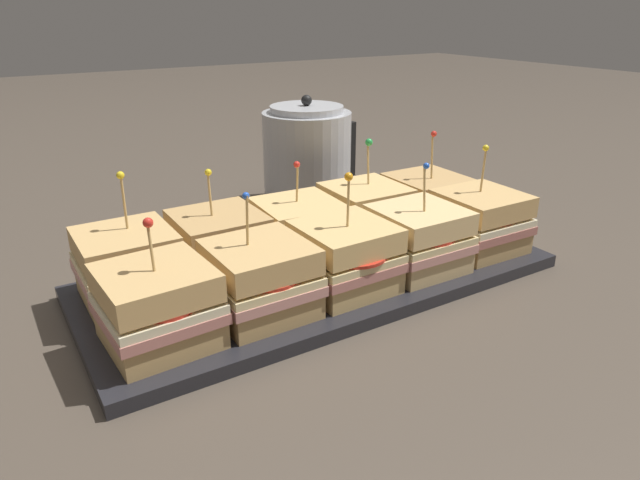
{
  "coord_description": "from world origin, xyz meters",
  "views": [
    {
      "loc": [
        -0.39,
        -0.62,
        0.37
      ],
      "look_at": [
        0.0,
        0.0,
        0.06
      ],
      "focal_mm": 32.0,
      "sensor_mm": 36.0,
      "label": 1
    }
  ],
  "objects_px": {
    "sandwich_front_right": "(418,239)",
    "sandwich_front_far_right": "(480,221)",
    "sandwich_back_right": "(365,213)",
    "sandwich_front_center": "(345,257)",
    "sandwich_back_far_right": "(426,201)",
    "sandwich_back_left": "(219,245)",
    "kettle_steel": "(307,157)",
    "sandwich_back_far_left": "(128,265)",
    "sandwich_front_far_left": "(158,307)",
    "sandwich_front_left": "(260,279)",
    "sandwich_back_center": "(297,230)",
    "serving_platter": "(320,276)"
  },
  "relations": [
    {
      "from": "sandwich_front_right",
      "to": "sandwich_front_far_right",
      "type": "relative_size",
      "value": 0.97
    },
    {
      "from": "sandwich_back_right",
      "to": "sandwich_front_center",
      "type": "bearing_deg",
      "value": -135.01
    },
    {
      "from": "sandwich_front_center",
      "to": "sandwich_back_far_right",
      "type": "height_order",
      "value": "sandwich_back_far_right"
    },
    {
      "from": "sandwich_back_left",
      "to": "kettle_steel",
      "type": "height_order",
      "value": "kettle_steel"
    },
    {
      "from": "sandwich_front_right",
      "to": "sandwich_back_far_left",
      "type": "bearing_deg",
      "value": 160.96
    },
    {
      "from": "sandwich_front_center",
      "to": "sandwich_front_right",
      "type": "xyz_separation_m",
      "value": [
        0.12,
        -0.0,
        -0.0
      ]
    },
    {
      "from": "sandwich_front_right",
      "to": "sandwich_back_right",
      "type": "relative_size",
      "value": 0.97
    },
    {
      "from": "kettle_steel",
      "to": "sandwich_front_far_left",
      "type": "bearing_deg",
      "value": -138.02
    },
    {
      "from": "sandwich_back_left",
      "to": "sandwich_back_far_right",
      "type": "height_order",
      "value": "sandwich_back_far_right"
    },
    {
      "from": "sandwich_back_right",
      "to": "sandwich_back_far_right",
      "type": "distance_m",
      "value": 0.13
    },
    {
      "from": "sandwich_back_left",
      "to": "sandwich_back_far_right",
      "type": "distance_m",
      "value": 0.37
    },
    {
      "from": "sandwich_front_left",
      "to": "sandwich_back_center",
      "type": "relative_size",
      "value": 1.06
    },
    {
      "from": "sandwich_front_center",
      "to": "sandwich_back_right",
      "type": "relative_size",
      "value": 1.0
    },
    {
      "from": "sandwich_back_far_left",
      "to": "sandwich_front_center",
      "type": "bearing_deg",
      "value": -26.91
    },
    {
      "from": "sandwich_front_left",
      "to": "kettle_steel",
      "type": "relative_size",
      "value": 0.72
    },
    {
      "from": "sandwich_back_left",
      "to": "sandwich_back_center",
      "type": "xyz_separation_m",
      "value": [
        0.12,
        -0.0,
        -0.0
      ]
    },
    {
      "from": "sandwich_front_far_right",
      "to": "sandwich_back_far_right",
      "type": "relative_size",
      "value": 0.98
    },
    {
      "from": "serving_platter",
      "to": "sandwich_front_left",
      "type": "distance_m",
      "value": 0.15
    },
    {
      "from": "sandwich_front_center",
      "to": "sandwich_back_right",
      "type": "bearing_deg",
      "value": 44.99
    },
    {
      "from": "sandwich_back_right",
      "to": "serving_platter",
      "type": "bearing_deg",
      "value": -153.63
    },
    {
      "from": "sandwich_front_right",
      "to": "sandwich_back_right",
      "type": "distance_m",
      "value": 0.12
    },
    {
      "from": "sandwich_back_center",
      "to": "kettle_steel",
      "type": "distance_m",
      "value": 0.3
    },
    {
      "from": "serving_platter",
      "to": "sandwich_front_far_left",
      "type": "distance_m",
      "value": 0.26
    },
    {
      "from": "sandwich_front_right",
      "to": "sandwich_back_far_right",
      "type": "height_order",
      "value": "sandwich_back_far_right"
    },
    {
      "from": "sandwich_back_far_left",
      "to": "kettle_steel",
      "type": "relative_size",
      "value": 0.77
    },
    {
      "from": "serving_platter",
      "to": "sandwich_front_far_left",
      "type": "relative_size",
      "value": 4.44
    },
    {
      "from": "sandwich_back_center",
      "to": "kettle_steel",
      "type": "relative_size",
      "value": 0.68
    },
    {
      "from": "sandwich_front_center",
      "to": "sandwich_back_left",
      "type": "height_order",
      "value": "sandwich_front_center"
    },
    {
      "from": "sandwich_back_left",
      "to": "sandwich_front_far_right",
      "type": "bearing_deg",
      "value": -18.37
    },
    {
      "from": "sandwich_front_left",
      "to": "sandwich_back_left",
      "type": "bearing_deg",
      "value": 90.41
    },
    {
      "from": "sandwich_back_center",
      "to": "sandwich_front_center",
      "type": "bearing_deg",
      "value": -89.3
    },
    {
      "from": "sandwich_front_left",
      "to": "kettle_steel",
      "type": "xyz_separation_m",
      "value": [
        0.28,
        0.37,
        0.03
      ]
    },
    {
      "from": "sandwich_back_center",
      "to": "sandwich_front_right",
      "type": "bearing_deg",
      "value": -44.91
    },
    {
      "from": "sandwich_front_left",
      "to": "kettle_steel",
      "type": "distance_m",
      "value": 0.47
    },
    {
      "from": "sandwich_front_right",
      "to": "sandwich_back_left",
      "type": "distance_m",
      "value": 0.28
    },
    {
      "from": "serving_platter",
      "to": "sandwich_front_right",
      "type": "xyz_separation_m",
      "value": [
        0.12,
        -0.06,
        0.05
      ]
    },
    {
      "from": "sandwich_back_far_left",
      "to": "sandwich_front_left",
      "type": "bearing_deg",
      "value": -45.14
    },
    {
      "from": "sandwich_back_center",
      "to": "sandwich_front_far_left",
      "type": "bearing_deg",
      "value": -153.42
    },
    {
      "from": "sandwich_front_left",
      "to": "sandwich_back_far_left",
      "type": "relative_size",
      "value": 0.94
    },
    {
      "from": "sandwich_front_right",
      "to": "sandwich_back_center",
      "type": "distance_m",
      "value": 0.18
    },
    {
      "from": "serving_platter",
      "to": "sandwich_back_center",
      "type": "relative_size",
      "value": 4.54
    },
    {
      "from": "sandwich_front_center",
      "to": "sandwich_back_left",
      "type": "relative_size",
      "value": 1.05
    },
    {
      "from": "serving_platter",
      "to": "sandwich_front_center",
      "type": "bearing_deg",
      "value": -90.63
    },
    {
      "from": "sandwich_front_center",
      "to": "sandwich_front_far_right",
      "type": "distance_m",
      "value": 0.25
    },
    {
      "from": "sandwich_front_right",
      "to": "sandwich_back_far_right",
      "type": "bearing_deg",
      "value": 44.8
    },
    {
      "from": "sandwich_back_far_left",
      "to": "sandwich_back_left",
      "type": "distance_m",
      "value": 0.12
    },
    {
      "from": "sandwich_back_center",
      "to": "serving_platter",
      "type": "bearing_deg",
      "value": -87.95
    },
    {
      "from": "sandwich_front_right",
      "to": "sandwich_back_right",
      "type": "bearing_deg",
      "value": 90.55
    },
    {
      "from": "sandwich_front_far_right",
      "to": "sandwich_back_far_right",
      "type": "height_order",
      "value": "sandwich_back_far_right"
    },
    {
      "from": "sandwich_front_far_right",
      "to": "sandwich_back_right",
      "type": "xyz_separation_m",
      "value": [
        -0.13,
        0.12,
        0.0
      ]
    }
  ]
}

